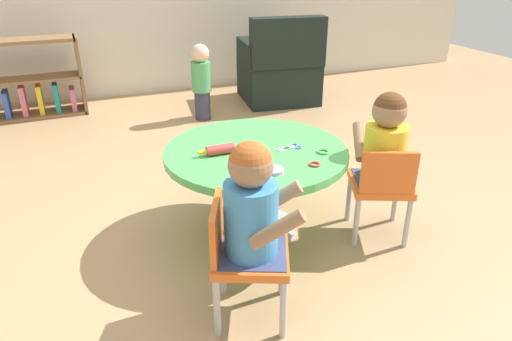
{
  "coord_description": "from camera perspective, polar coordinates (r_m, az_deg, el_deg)",
  "views": [
    {
      "loc": [
        -0.82,
        -2.03,
        1.41
      ],
      "look_at": [
        0.0,
        0.0,
        0.36
      ],
      "focal_mm": 32.75,
      "sensor_mm": 36.0,
      "label": 1
    }
  ],
  "objects": [
    {
      "name": "rolling_pin",
      "position": [
        2.32,
        -4.38,
        2.59
      ],
      "size": [
        0.23,
        0.05,
        0.05
      ],
      "color": "#D83F3F",
      "rests_on": "craft_table"
    },
    {
      "name": "bookshelf_low",
      "position": [
        4.73,
        -25.99,
        9.38
      ],
      "size": [
        0.93,
        0.28,
        0.7
      ],
      "color": "olive",
      "rests_on": "ground"
    },
    {
      "name": "toddler_standing",
      "position": [
        4.21,
        -6.69,
        10.93
      ],
      "size": [
        0.17,
        0.17,
        0.67
      ],
      "color": "#33384C",
      "rests_on": "ground"
    },
    {
      "name": "seated_child_right",
      "position": [
        2.43,
        15.51,
        3.39
      ],
      "size": [
        0.39,
        0.42,
        0.51
      ],
      "color": "#3F4772",
      "rests_on": "ground"
    },
    {
      "name": "craft_table",
      "position": [
        2.42,
        0.0,
        0.29
      ],
      "size": [
        0.94,
        0.94,
        0.49
      ],
      "color": "silver",
      "rests_on": "ground"
    },
    {
      "name": "playdough_blob_1",
      "position": [
        2.23,
        -0.6,
        1.23
      ],
      "size": [
        0.11,
        0.11,
        0.02
      ],
      "primitive_type": "cylinder",
      "color": "pink",
      "rests_on": "craft_table"
    },
    {
      "name": "cookie_cutter_1",
      "position": [
        2.36,
        8.17,
        2.29
      ],
      "size": [
        0.06,
        0.06,
        0.01
      ],
      "primitive_type": "torus",
      "color": "#4CB259",
      "rests_on": "craft_table"
    },
    {
      "name": "child_chair_right",
      "position": [
        2.49,
        15.1,
        -1.79
      ],
      "size": [
        0.4,
        0.4,
        0.54
      ],
      "color": "#B7B7BC",
      "rests_on": "ground"
    },
    {
      "name": "craft_scissors",
      "position": [
        2.4,
        4.43,
        2.85
      ],
      "size": [
        0.14,
        0.08,
        0.01
      ],
      "color": "silver",
      "rests_on": "craft_table"
    },
    {
      "name": "seated_child_left",
      "position": [
        1.77,
        -0.46,
        -4.2
      ],
      "size": [
        0.42,
        0.38,
        0.51
      ],
      "color": "#3F4772",
      "rests_on": "ground"
    },
    {
      "name": "ground_plane",
      "position": [
        2.61,
        0.0,
        -7.25
      ],
      "size": [
        10.0,
        10.0,
        0.0
      ],
      "primitive_type": "plane",
      "color": "tan"
    },
    {
      "name": "cookie_cutter_0",
      "position": [
        2.21,
        7.17,
        0.77
      ],
      "size": [
        0.06,
        0.06,
        0.01
      ],
      "primitive_type": "torus",
      "color": "red",
      "rests_on": "craft_table"
    },
    {
      "name": "playdough_blob_0",
      "position": [
        2.13,
        2.09,
        0.03
      ],
      "size": [
        0.1,
        0.1,
        0.02
      ],
      "primitive_type": "cylinder",
      "color": "#CC99E5",
      "rests_on": "craft_table"
    },
    {
      "name": "armchair_dark",
      "position": [
        4.74,
        2.91,
        12.08
      ],
      "size": [
        0.79,
        0.81,
        0.85
      ],
      "color": "black",
      "rests_on": "ground"
    },
    {
      "name": "child_chair_left",
      "position": [
        1.9,
        -1.66,
        -10.11
      ],
      "size": [
        0.4,
        0.4,
        0.54
      ],
      "color": "#B7B7BC",
      "rests_on": "ground"
    }
  ]
}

